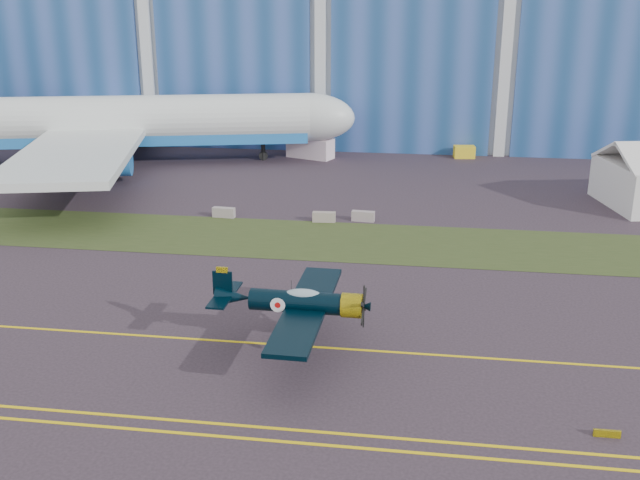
# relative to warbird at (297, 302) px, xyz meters

# --- Properties ---
(ground) EXTENTS (260.00, 260.00, 0.00)m
(ground) POSITION_rel_warbird_xyz_m (-6.59, 5.70, -3.04)
(ground) COLOR #382C36
(ground) RESTS_ON ground
(grass_median) EXTENTS (260.00, 10.00, 0.02)m
(grass_median) POSITION_rel_warbird_xyz_m (-6.59, 19.70, -3.02)
(grass_median) COLOR #475128
(grass_median) RESTS_ON ground
(hangar) EXTENTS (220.00, 45.70, 30.00)m
(hangar) POSITION_rel_warbird_xyz_m (-6.59, 77.48, 11.92)
(hangar) COLOR silver
(hangar) RESTS_ON ground
(taxiway_centreline) EXTENTS (200.00, 0.20, 0.02)m
(taxiway_centreline) POSITION_rel_warbird_xyz_m (-6.59, 0.70, -3.03)
(taxiway_centreline) COLOR yellow
(taxiway_centreline) RESTS_ON ground
(edge_line_near) EXTENTS (80.00, 0.20, 0.02)m
(edge_line_near) POSITION_rel_warbird_xyz_m (-6.59, -8.80, -3.03)
(edge_line_near) COLOR yellow
(edge_line_near) RESTS_ON ground
(edge_line_far) EXTENTS (80.00, 0.20, 0.02)m
(edge_line_far) POSITION_rel_warbird_xyz_m (-6.59, -7.80, -3.03)
(edge_line_far) COLOR yellow
(edge_line_far) RESTS_ON ground
(guard_board_right) EXTENTS (1.20, 0.15, 0.35)m
(guard_board_right) POSITION_rel_warbird_xyz_m (15.41, -6.30, -2.86)
(guard_board_right) COLOR yellow
(guard_board_right) RESTS_ON ground
(warbird) EXTENTS (10.10, 12.10, 3.53)m
(warbird) POSITION_rel_warbird_xyz_m (0.00, 0.00, 0.00)
(warbird) COLOR black
(warbird) RESTS_ON ground
(jetliner) EXTENTS (75.10, 68.06, 22.26)m
(jetliner) POSITION_rel_warbird_xyz_m (-29.67, 44.22, 8.09)
(jetliner) COLOR silver
(jetliner) RESTS_ON ground
(shipping_container) EXTENTS (5.97, 4.04, 2.40)m
(shipping_container) POSITION_rel_warbird_xyz_m (-7.21, 50.60, -1.84)
(shipping_container) COLOR white
(shipping_container) RESTS_ON ground
(tug) EXTENTS (2.63, 1.83, 1.44)m
(tug) POSITION_rel_warbird_xyz_m (11.20, 53.25, -2.32)
(tug) COLOR yellow
(tug) RESTS_ON ground
(barrier_a) EXTENTS (2.04, 0.75, 0.90)m
(barrier_a) POSITION_rel_warbird_xyz_m (-10.97, 24.81, -2.59)
(barrier_a) COLOR #9D8E8F
(barrier_a) RESTS_ON ground
(barrier_b) EXTENTS (2.03, 0.70, 0.90)m
(barrier_b) POSITION_rel_warbird_xyz_m (-1.92, 24.70, -2.59)
(barrier_b) COLOR gray
(barrier_b) RESTS_ON ground
(barrier_c) EXTENTS (2.04, 0.76, 0.90)m
(barrier_c) POSITION_rel_warbird_xyz_m (1.44, 25.45, -2.59)
(barrier_c) COLOR #A08D91
(barrier_c) RESTS_ON ground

